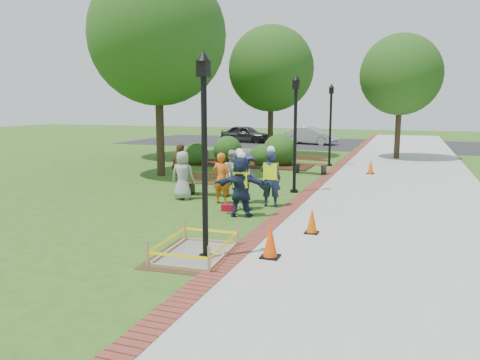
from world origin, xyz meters
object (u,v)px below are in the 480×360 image
(cone_front, at_px, (270,241))
(hivis_worker_a, at_px, (241,184))
(hivis_worker_b, at_px, (271,177))
(lamp_near, at_px, (204,141))
(bench_near, at_px, (209,188))
(wet_concrete_pad, at_px, (196,245))
(hivis_worker_c, at_px, (239,179))

(cone_front, xyz_separation_m, hivis_worker_a, (-1.83, 3.30, 0.57))
(cone_front, height_order, hivis_worker_b, hivis_worker_b)
(lamp_near, bearing_deg, bench_near, 113.03)
(bench_near, xyz_separation_m, hivis_worker_b, (2.58, -1.04, 0.71))
(lamp_near, xyz_separation_m, hivis_worker_b, (-0.15, 5.37, -1.52))
(bench_near, bearing_deg, wet_concrete_pad, -68.82)
(wet_concrete_pad, bearing_deg, hivis_worker_c, 97.95)
(bench_near, xyz_separation_m, lamp_near, (2.72, -6.41, 2.23))
(hivis_worker_a, height_order, hivis_worker_c, hivis_worker_a)
(hivis_worker_b, bearing_deg, hivis_worker_c, -137.40)
(wet_concrete_pad, relative_size, hivis_worker_a, 1.26)
(wet_concrete_pad, height_order, bench_near, bench_near)
(cone_front, relative_size, lamp_near, 0.18)
(hivis_worker_b, xyz_separation_m, hivis_worker_c, (-0.78, -0.72, -0.02))
(bench_near, bearing_deg, lamp_near, -66.97)
(wet_concrete_pad, relative_size, hivis_worker_c, 1.27)
(hivis_worker_b, bearing_deg, wet_concrete_pad, -91.70)
(cone_front, distance_m, hivis_worker_a, 3.82)
(bench_near, bearing_deg, cone_front, -55.95)
(lamp_near, bearing_deg, wet_concrete_pad, 152.70)
(hivis_worker_a, relative_size, hivis_worker_b, 0.98)
(hivis_worker_b, bearing_deg, cone_front, -73.88)
(lamp_near, relative_size, hivis_worker_a, 2.24)
(bench_near, relative_size, hivis_worker_a, 0.79)
(wet_concrete_pad, height_order, cone_front, cone_front)
(bench_near, height_order, hivis_worker_a, hivis_worker_a)
(hivis_worker_a, bearing_deg, bench_near, 129.70)
(lamp_near, height_order, hivis_worker_a, lamp_near)
(hivis_worker_a, relative_size, hivis_worker_c, 1.00)
(hivis_worker_c, bearing_deg, hivis_worker_a, -66.89)
(bench_near, bearing_deg, hivis_worker_c, -44.38)
(bench_near, distance_m, lamp_near, 7.31)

